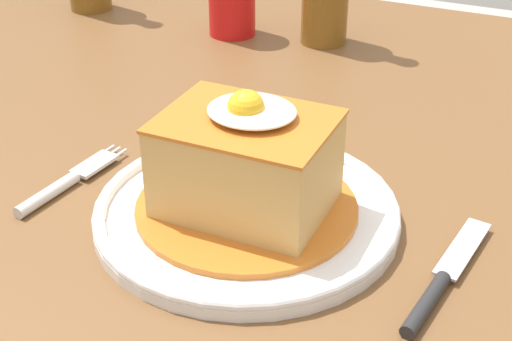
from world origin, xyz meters
The scene contains 5 objects.
dining_table centered at (0.00, 0.00, 0.67)m, with size 1.18×1.06×0.77m.
main_plate centered at (0.04, -0.13, 0.78)m, with size 0.27×0.27×0.02m.
sandwich_meal centered at (0.04, -0.13, 0.83)m, with size 0.20×0.20×0.12m.
fork centered at (-0.13, -0.15, 0.78)m, with size 0.03×0.14×0.01m.
knife centered at (0.22, -0.16, 0.78)m, with size 0.04×0.17×0.01m.
Camera 1 is at (0.28, -0.62, 1.15)m, focal length 52.20 mm.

